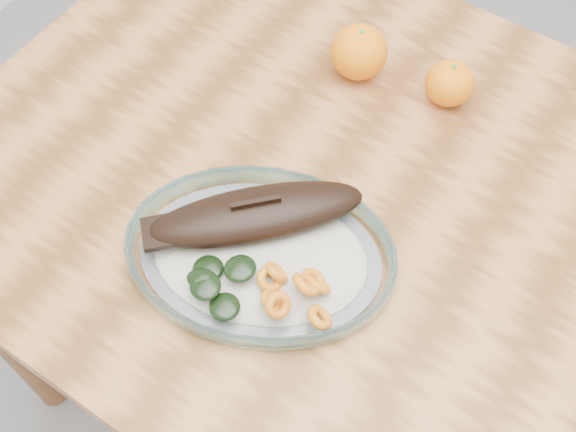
# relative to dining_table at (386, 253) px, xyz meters

# --- Properties ---
(ground) EXTENTS (3.00, 3.00, 0.00)m
(ground) POSITION_rel_dining_table_xyz_m (0.00, 0.00, -0.65)
(ground) COLOR slate
(ground) RESTS_ON ground
(dining_table) EXTENTS (1.20, 0.80, 0.75)m
(dining_table) POSITION_rel_dining_table_xyz_m (0.00, 0.00, 0.00)
(dining_table) COLOR brown
(dining_table) RESTS_ON ground
(plated_meal) EXTENTS (0.76, 0.76, 0.08)m
(plated_meal) POSITION_rel_dining_table_xyz_m (-0.11, -0.14, 0.12)
(plated_meal) COLOR white
(plated_meal) RESTS_ON dining_table
(orange_left) EXTENTS (0.08, 0.08, 0.08)m
(orange_left) POSITION_rel_dining_table_xyz_m (-0.17, 0.18, 0.14)
(orange_left) COLOR orange
(orange_left) RESTS_ON dining_table
(orange_right) EXTENTS (0.07, 0.07, 0.07)m
(orange_right) POSITION_rel_dining_table_xyz_m (-0.04, 0.21, 0.13)
(orange_right) COLOR orange
(orange_right) RESTS_ON dining_table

